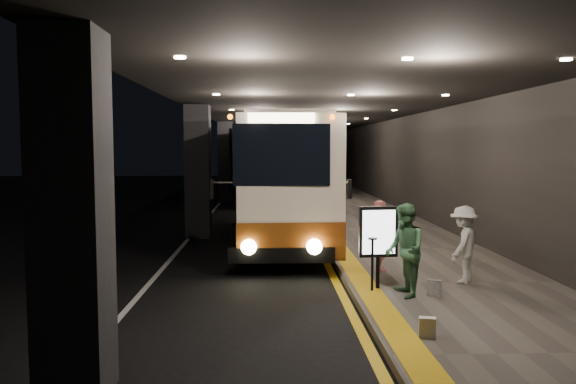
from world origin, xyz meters
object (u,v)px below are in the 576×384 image
object	(u,v)px
coach_second	(273,167)
bag_plain	(427,327)
stanchion_post	(372,265)
coach_main	(277,183)
passenger_boarding	(381,235)
bag_polka	(434,288)
passenger_waiting_white	(464,244)
info_sign	(378,234)
passenger_waiting_green	(405,250)

from	to	relation	value
coach_second	bag_plain	xyz separation A→B (m)	(2.11, -24.84, -1.54)
coach_second	stanchion_post	bearing A→B (deg)	-86.26
coach_main	bag_plain	world-z (taller)	coach_main
passenger_boarding	bag_plain	world-z (taller)	passenger_boarding
bag_polka	bag_plain	size ratio (longest dim) A/B	1.01
passenger_boarding	passenger_waiting_white	bearing A→B (deg)	-137.86
passenger_waiting_white	bag_polka	size ratio (longest dim) A/B	5.30
passenger_boarding	bag_polka	world-z (taller)	passenger_boarding
coach_main	bag_polka	world-z (taller)	coach_main
coach_main	stanchion_post	bearing A→B (deg)	-79.25
passenger_boarding	stanchion_post	distance (m)	2.02
stanchion_post	bag_plain	bearing A→B (deg)	-83.21
bag_polka	stanchion_post	world-z (taller)	stanchion_post
bag_polka	stanchion_post	size ratio (longest dim) A/B	0.29
coach_second	info_sign	distance (m)	21.99
coach_second	passenger_boarding	size ratio (longest dim) A/B	7.51
passenger_waiting_green	passenger_boarding	bearing A→B (deg)	176.67
passenger_waiting_white	bag_plain	distance (m)	3.88
coach_second	bag_polka	bearing A→B (deg)	-83.47
passenger_waiting_green	coach_second	bearing A→B (deg)	-177.15
passenger_waiting_white	info_sign	xyz separation A→B (m)	(-1.91, -0.46, 0.31)
coach_second	bag_polka	xyz separation A→B (m)	(2.92, -22.48, -1.54)
coach_second	passenger_waiting_green	world-z (taller)	coach_second
passenger_waiting_green	bag_plain	xyz separation A→B (m)	(-0.21, -2.34, -0.75)
passenger_waiting_white	bag_plain	world-z (taller)	passenger_waiting_white
passenger_waiting_green	passenger_waiting_white	world-z (taller)	passenger_waiting_green
passenger_waiting_green	stanchion_post	bearing A→B (deg)	-130.66
passenger_boarding	info_sign	size ratio (longest dim) A/B	0.97
coach_second	bag_plain	bearing A→B (deg)	-86.02
coach_main	info_sign	bearing A→B (deg)	-77.85
coach_main	stanchion_post	distance (m)	7.98
passenger_waiting_green	bag_polka	size ratio (longest dim) A/B	5.83
passenger_waiting_green	passenger_waiting_white	xyz separation A→B (m)	(1.52, 1.07, -0.08)
coach_main	passenger_waiting_green	xyz separation A→B (m)	(2.31, -8.12, -0.77)
passenger_waiting_green	bag_plain	distance (m)	2.46
coach_main	passenger_waiting_green	bearing A→B (deg)	-76.29
passenger_waiting_green	stanchion_post	xyz separation A→B (m)	(-0.54, 0.42, -0.37)
bag_plain	info_sign	xyz separation A→B (m)	(-0.18, 2.94, 0.97)
coach_main	passenger_boarding	bearing A→B (deg)	-70.28
info_sign	bag_plain	bearing A→B (deg)	-91.93
passenger_boarding	passenger_waiting_white	world-z (taller)	passenger_waiting_white
passenger_boarding	passenger_waiting_white	xyz separation A→B (m)	(1.51, -1.27, 0.00)
passenger_waiting_green	stanchion_post	world-z (taller)	passenger_waiting_green
coach_second	passenger_waiting_white	size ratio (longest dim) A/B	7.49
coach_second	passenger_boarding	xyz separation A→B (m)	(2.33, -20.16, -0.88)
coach_main	passenger_waiting_white	xyz separation A→B (m)	(3.83, -7.05, -0.85)
coach_second	bag_polka	distance (m)	22.72
coach_second	stanchion_post	xyz separation A→B (m)	(1.78, -22.09, -1.16)
bag_polka	info_sign	size ratio (longest dim) A/B	0.18
passenger_waiting_white	coach_main	bearing A→B (deg)	-113.85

